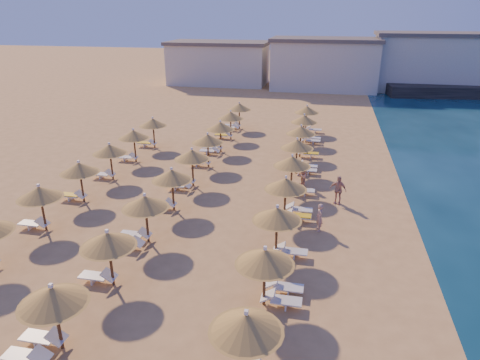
% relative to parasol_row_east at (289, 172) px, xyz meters
% --- Properties ---
extents(ground, '(220.00, 220.00, 0.00)m').
position_rel_parasol_row_east_xyz_m(ground, '(-2.77, -3.63, -2.17)').
color(ground, tan).
rests_on(ground, ground).
extents(hotel_blocks, '(46.85, 10.42, 8.10)m').
position_rel_parasol_row_east_xyz_m(hotel_blocks, '(1.55, 43.33, 1.54)').
color(hotel_blocks, silver).
rests_on(hotel_blocks, ground).
extents(parasol_row_east, '(2.37, 36.60, 2.68)m').
position_rel_parasol_row_east_xyz_m(parasol_row_east, '(0.00, 0.00, 0.00)').
color(parasol_row_east, brown).
rests_on(parasol_row_east, ground).
extents(parasol_row_west, '(2.37, 36.60, 2.68)m').
position_rel_parasol_row_east_xyz_m(parasol_row_west, '(-6.58, 0.00, 0.00)').
color(parasol_row_west, brown).
rests_on(parasol_row_west, ground).
extents(parasol_row_inland, '(2.37, 21.39, 2.68)m').
position_rel_parasol_row_east_xyz_m(parasol_row_inland, '(-12.45, 0.00, 0.00)').
color(parasol_row_inland, brown).
rests_on(parasol_row_inland, ground).
extents(loungers, '(15.49, 34.83, 0.66)m').
position_rel_parasol_row_east_xyz_m(loungers, '(-5.03, -0.11, -1.82)').
color(loungers, white).
rests_on(loungers, ground).
extents(beachgoer_b, '(0.93, 1.01, 1.67)m').
position_rel_parasol_row_east_xyz_m(beachgoer_b, '(0.59, 3.28, -1.33)').
color(beachgoer_b, tan).
rests_on(beachgoer_b, ground).
extents(beachgoer_c, '(1.13, 0.74, 1.78)m').
position_rel_parasol_row_east_xyz_m(beachgoer_c, '(2.92, 1.02, -1.28)').
color(beachgoer_c, tan).
rests_on(beachgoer_c, ground).
extents(beachgoer_a, '(0.53, 0.65, 1.54)m').
position_rel_parasol_row_east_xyz_m(beachgoer_a, '(1.94, -2.75, -1.39)').
color(beachgoer_a, tan).
rests_on(beachgoer_a, ground).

